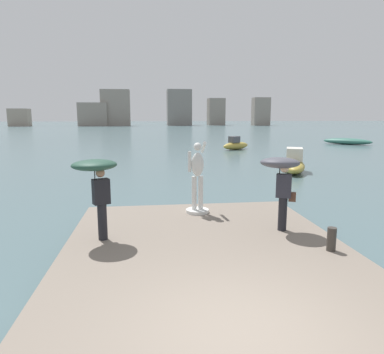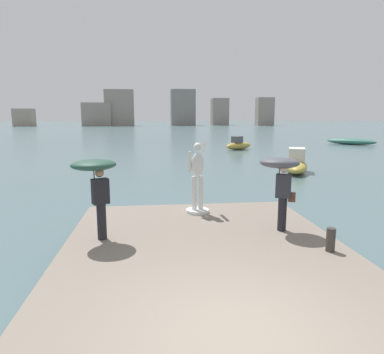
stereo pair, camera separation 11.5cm
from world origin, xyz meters
TOP-DOWN VIEW (x-y plane):
  - ground_plane at (0.00, 40.00)m, footprint 400.00×400.00m
  - pier at (0.00, 2.07)m, footprint 6.48×10.14m
  - statue_white_figure at (0.19, 6.09)m, footprint 0.71×0.92m
  - onlooker_left at (-2.49, 3.99)m, footprint 1.39×1.39m
  - onlooker_right at (2.08, 4.19)m, footprint 1.31×1.32m
  - mooring_bollard at (2.69, 2.64)m, footprint 0.20×0.20m
  - boat_mid at (7.41, 15.65)m, footprint 2.62×4.07m
  - boat_far at (7.48, 30.25)m, footprint 3.46×2.83m
  - boat_leftward at (22.36, 35.01)m, footprint 4.90×5.03m
  - distant_skyline at (1.19, 124.75)m, footprint 90.82×12.60m

SIDE VIEW (x-z plane):
  - ground_plane at x=0.00m, z-range 0.00..0.00m
  - pier at x=0.00m, z-range 0.00..0.40m
  - boat_leftward at x=22.36m, z-range 0.00..0.74m
  - boat_far at x=7.48m, z-range -0.19..1.16m
  - boat_mid at x=7.41m, z-range -0.20..1.24m
  - mooring_bollard at x=2.69m, z-range 0.40..0.93m
  - statue_white_figure at x=0.19m, z-range 0.28..2.47m
  - onlooker_right at x=2.08m, z-range 0.95..2.89m
  - onlooker_left at x=-2.49m, z-range 0.99..2.95m
  - distant_skyline at x=1.19m, z-range -1.09..11.85m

